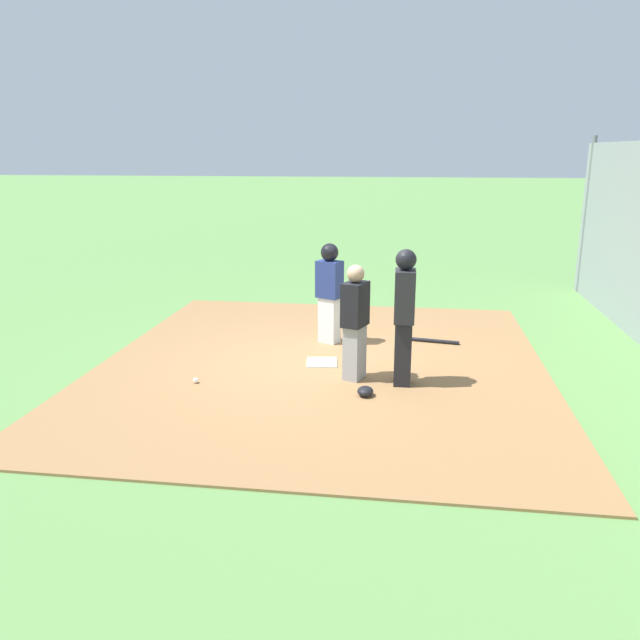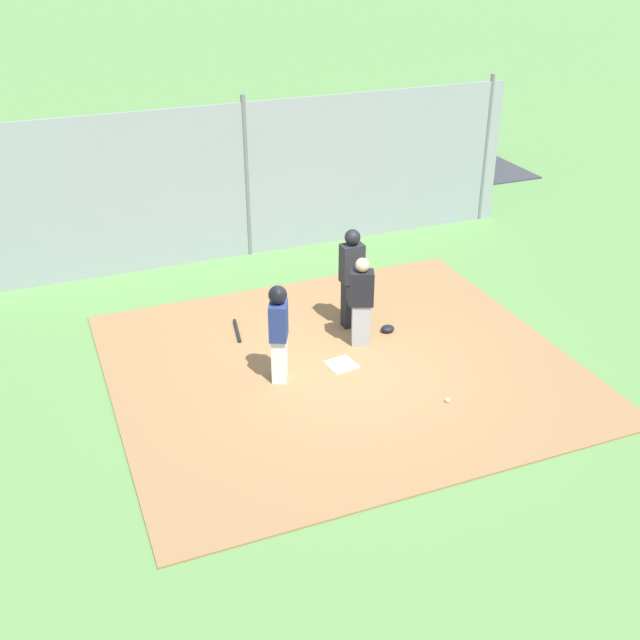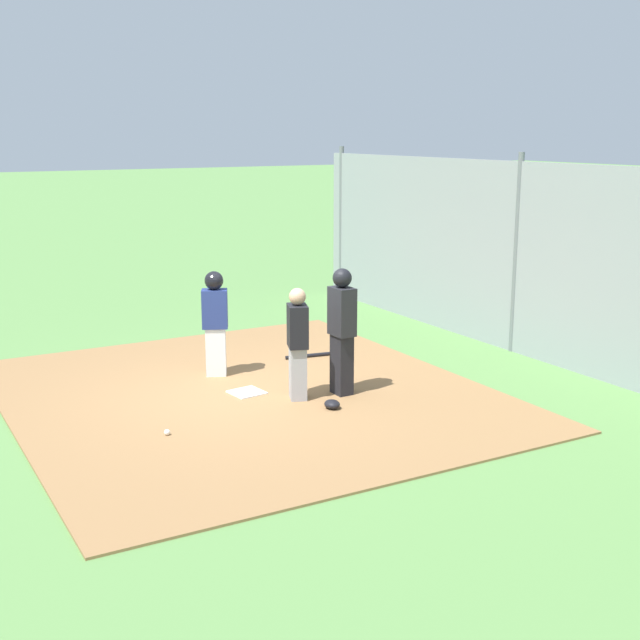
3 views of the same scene
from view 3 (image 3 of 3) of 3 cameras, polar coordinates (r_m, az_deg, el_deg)
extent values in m
plane|color=#5B8947|center=(12.00, -5.02, -5.13)|extent=(140.00, 140.00, 0.00)
cube|color=olive|center=(11.99, -5.02, -5.06)|extent=(7.20, 6.40, 0.03)
cube|color=white|center=(11.99, -5.02, -4.95)|extent=(0.49, 0.49, 0.02)
cube|color=#9E9EA3|center=(11.61, -1.52, -3.63)|extent=(0.36, 0.31, 0.75)
cube|color=black|center=(11.44, -1.54, -0.41)|extent=(0.45, 0.38, 0.59)
sphere|color=tan|center=(11.35, -1.55, 1.61)|extent=(0.23, 0.23, 0.23)
cube|color=black|center=(11.81, 1.49, -3.06)|extent=(0.30, 0.22, 0.86)
cube|color=#232328|center=(11.62, 1.52, 0.59)|extent=(0.38, 0.27, 0.68)
sphere|color=black|center=(11.53, 1.53, 2.89)|extent=(0.27, 0.27, 0.27)
cube|color=silver|center=(12.81, -7.12, -2.15)|extent=(0.33, 0.37, 0.74)
cube|color=navy|center=(12.65, -7.21, 0.77)|extent=(0.40, 0.45, 0.59)
sphere|color=tan|center=(12.57, -7.26, 2.60)|extent=(0.23, 0.23, 0.23)
sphere|color=black|center=(12.57, -7.26, 2.69)|extent=(0.28, 0.28, 0.28)
cylinder|color=black|center=(13.77, -0.84, -2.45)|extent=(0.18, 0.77, 0.06)
ellipsoid|color=black|center=(11.28, 0.83, -5.78)|extent=(0.24, 0.20, 0.12)
sphere|color=white|center=(10.51, -10.41, -7.56)|extent=(0.07, 0.07, 0.07)
cube|color=#93999E|center=(14.36, 13.26, 4.12)|extent=(12.00, 0.05, 3.20)
cylinder|color=slate|center=(14.34, 13.28, 4.41)|extent=(0.10, 0.10, 3.35)
cylinder|color=slate|center=(18.89, 1.46, 6.71)|extent=(0.10, 0.10, 3.35)
cube|color=maroon|center=(19.50, 15.87, 2.75)|extent=(4.21, 1.73, 0.64)
cube|color=maroon|center=(19.51, 15.66, 4.55)|extent=(2.32, 1.58, 0.56)
cylinder|color=black|center=(19.25, 20.52, 1.99)|extent=(0.60, 0.18, 0.60)
cylinder|color=black|center=(17.99, 17.05, 1.53)|extent=(0.60, 0.18, 0.60)
cylinder|color=black|center=(21.06, 14.83, 3.25)|extent=(0.60, 0.18, 0.60)
cylinder|color=black|center=(19.91, 11.33, 2.90)|extent=(0.60, 0.18, 0.60)
camera|label=1|loc=(6.18, 43.39, 3.15)|focal=35.25mm
camera|label=2|loc=(15.68, -50.59, 18.63)|focal=42.83mm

